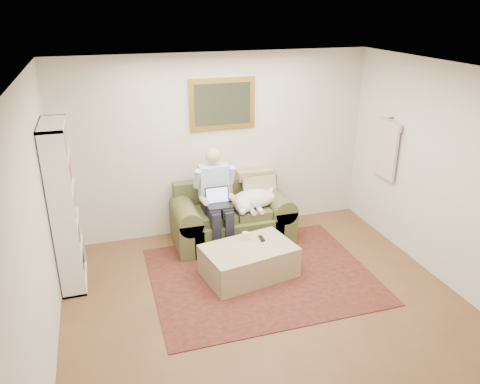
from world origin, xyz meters
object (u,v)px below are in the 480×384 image
ottoman (249,261)px  coffee_mug (245,236)px  sofa (232,222)px  sleeping_dog (254,199)px  seated_man (217,201)px  laptop (218,201)px  bookshelf (64,207)px

ottoman → coffee_mug: coffee_mug is taller
sofa → coffee_mug: (-0.05, -0.78, 0.16)m
sofa → sleeping_dog: (0.30, -0.08, 0.35)m
sleeping_dog → seated_man: bearing=-172.9°
ottoman → seated_man: bearing=102.6°
laptop → sleeping_dog: 0.58m
seated_man → laptop: 0.07m
ottoman → laptop: bearing=103.7°
sleeping_dog → coffee_mug: size_ratio=6.89×
seated_man → ottoman: bearing=-77.4°
seated_man → coffee_mug: seated_man is taller
ottoman → coffee_mug: size_ratio=11.07×
coffee_mug → bookshelf: bookshelf is taller
laptop → bookshelf: bookshelf is taller
sofa → coffee_mug: size_ratio=16.73×
bookshelf → coffee_mug: bearing=-9.1°
seated_man → sleeping_dog: (0.55, 0.07, -0.06)m
sleeping_dog → coffee_mug: sleeping_dog is taller
sofa → laptop: 0.56m
sleeping_dog → sofa: bearing=164.3°
ottoman → coffee_mug: 0.32m
bookshelf → ottoman: bearing=-14.3°
laptop → sleeping_dog: size_ratio=0.47×
seated_man → bookshelf: bookshelf is taller
laptop → coffee_mug: bearing=-70.1°
laptop → coffee_mug: (0.20, -0.56, -0.29)m
laptop → coffee_mug: laptop is taller
seated_man → laptop: size_ratio=4.33×
ottoman → bookshelf: size_ratio=0.55×
seated_man → coffee_mug: size_ratio=14.08×
coffee_mug → bookshelf: bearing=170.9°
sofa → coffee_mug: sofa is taller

